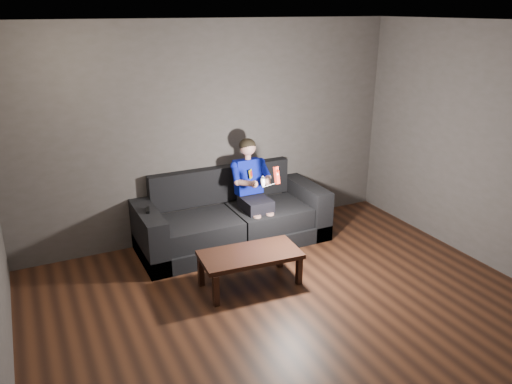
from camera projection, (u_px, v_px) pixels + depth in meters
floor at (315, 334)px, 4.57m from camera, size 5.00×5.00×0.00m
back_wall at (212, 132)px, 6.21m from camera, size 5.00×0.04×2.70m
ceiling at (331, 24)px, 3.63m from camera, size 5.00×5.00×0.02m
sofa at (231, 220)px, 6.28m from camera, size 2.35×1.02×0.91m
child at (252, 183)px, 6.17m from camera, size 0.49×0.60×1.21m
wii_remote_red at (277, 175)px, 5.74m from camera, size 0.07×0.09×0.21m
nunchuk_white at (263, 181)px, 5.69m from camera, size 0.07×0.09×0.14m
wii_remote_black at (147, 210)px, 5.65m from camera, size 0.07×0.16×0.03m
coffee_table at (250, 257)px, 5.28m from camera, size 1.09×0.61×0.38m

